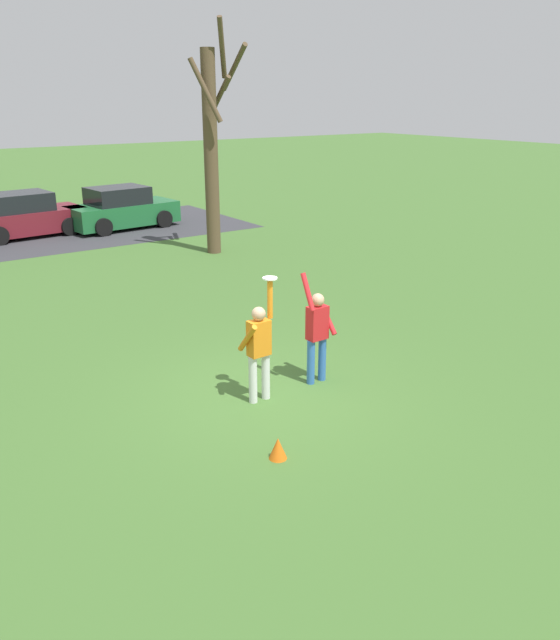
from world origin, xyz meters
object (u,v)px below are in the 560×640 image
object	(u,v)px
person_catcher	(259,346)
field_cone_orange	(278,448)
person_defender	(317,330)
parked_car_green	(121,209)
parked_car_maroon	(24,217)
frisbee_disc	(270,278)
bare_tree_tall	(212,145)

from	to	relation	value
person_catcher	field_cone_orange	world-z (taller)	person_catcher
person_defender	parked_car_green	world-z (taller)	person_defender
parked_car_maroon	parked_car_green	size ratio (longest dim) A/B	1.00
person_defender	frisbee_disc	size ratio (longest dim) A/B	8.48
bare_tree_tall	field_cone_orange	world-z (taller)	bare_tree_tall
frisbee_disc	bare_tree_tall	size ratio (longest dim) A/B	0.03
field_cone_orange	parked_car_green	bearing A→B (deg)	74.95
person_defender	field_cone_orange	bearing A→B (deg)	38.55
person_catcher	frisbee_disc	distance (m)	1.13
person_defender	parked_car_maroon	size ratio (longest dim) A/B	0.48
bare_tree_tall	parked_car_green	bearing A→B (deg)	99.48
bare_tree_tall	field_cone_orange	xyz separation A→B (m)	(-5.55, -11.53, -3.24)
frisbee_disc	person_catcher	bearing A→B (deg)	-178.39
frisbee_disc	parked_car_green	bearing A→B (deg)	76.93
parked_car_green	frisbee_disc	bearing A→B (deg)	-108.73
frisbee_disc	parked_car_green	xyz separation A→B (m)	(3.59, 15.46, -1.37)
field_cone_orange	bare_tree_tall	bearing A→B (deg)	64.29
bare_tree_tall	person_defender	bearing A→B (deg)	-109.71
parked_car_maroon	frisbee_disc	bearing A→B (deg)	-96.02
person_defender	field_cone_orange	size ratio (longest dim) A/B	6.37
parked_car_green	field_cone_orange	xyz separation A→B (m)	(-4.61, -17.15, -0.57)
person_catcher	bare_tree_tall	size ratio (longest dim) A/B	0.30
parked_car_maroon	person_catcher	bearing A→B (deg)	-96.83
parked_car_green	field_cone_orange	world-z (taller)	parked_car_green
bare_tree_tall	parked_car_maroon	bearing A→B (deg)	125.56
person_catcher	parked_car_green	size ratio (longest dim) A/B	0.49
person_defender	parked_car_maroon	xyz separation A→B (m)	(-0.91, 16.00, -0.25)
person_catcher	bare_tree_tall	bearing A→B (deg)	62.62
frisbee_disc	bare_tree_tall	world-z (taller)	bare_tree_tall
frisbee_disc	bare_tree_tall	distance (m)	10.91
person_catcher	parked_car_maroon	world-z (taller)	person_catcher
person_defender	parked_car_maroon	distance (m)	16.03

